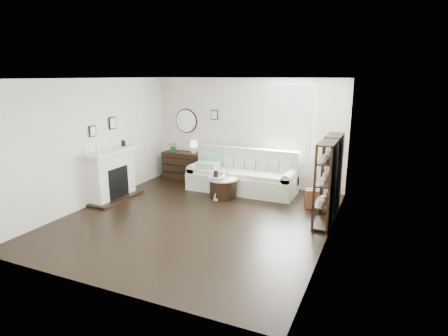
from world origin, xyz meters
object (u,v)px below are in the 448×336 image
at_px(sofa, 243,177).
at_px(pedestal_table, 217,178).
at_px(drum_table, 223,188).
at_px(dresser, 184,165).

bearing_deg(sofa, pedestal_table, -110.24).
bearing_deg(sofa, drum_table, -108.00).
relative_size(drum_table, pedestal_table, 1.24).
bearing_deg(pedestal_table, dresser, 142.35).
relative_size(sofa, pedestal_table, 4.79).
relative_size(dresser, drum_table, 1.64).
distance_m(dresser, drum_table, 1.97).
bearing_deg(dresser, drum_table, -32.90).
xyz_separation_m(drum_table, pedestal_table, (-0.08, -0.14, 0.26)).
height_order(sofa, pedestal_table, sofa).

